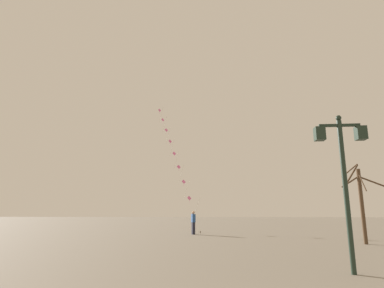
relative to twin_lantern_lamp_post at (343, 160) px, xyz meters
name	(u,v)px	position (x,y,z in m)	size (l,w,h in m)	color
ground_plane	(232,237)	(-2.71, 13.23, -3.12)	(160.00, 160.00, 0.00)	#756B5B
twin_lantern_lamp_post	(343,160)	(0.00, 0.00, 0.00)	(1.46, 0.28, 4.48)	#1E2D23
kite_train	(175,155)	(-7.84, 21.76, 4.12)	(5.52, 10.17, 13.75)	brown
kite_flyer	(193,222)	(-5.47, 15.12, -2.22)	(0.37, 0.62, 1.71)	#1E1E2D
bare_tree	(361,201)	(4.04, 8.48, -0.87)	(2.02, 1.72, 4.25)	#4C3826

